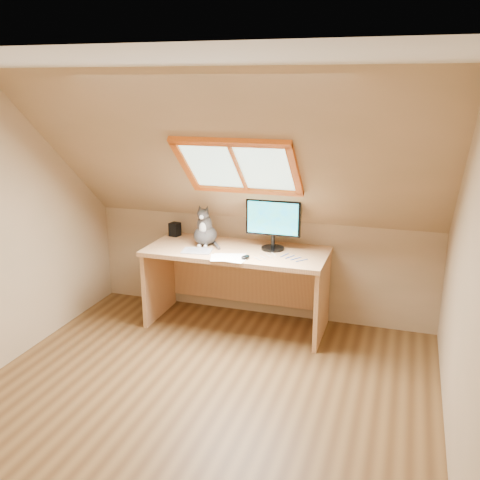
% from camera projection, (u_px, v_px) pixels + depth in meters
% --- Properties ---
extents(ground, '(3.50, 3.50, 0.00)m').
position_uv_depth(ground, '(196.00, 404.00, 3.98)').
color(ground, brown).
rests_on(ground, ground).
extents(room_shell, '(3.52, 3.52, 2.41)m').
position_uv_depth(room_shell, '(185.00, 220.00, 3.49)').
color(room_shell, tan).
rests_on(room_shell, ground).
extents(desk, '(1.72, 0.75, 0.78)m').
position_uv_depth(desk, '(239.00, 270.00, 5.19)').
color(desk, tan).
rests_on(desk, ground).
extents(monitor, '(0.52, 0.22, 0.48)m').
position_uv_depth(monitor, '(273.00, 221.00, 4.97)').
color(monitor, black).
rests_on(monitor, desk).
extents(cat, '(0.24, 0.28, 0.41)m').
position_uv_depth(cat, '(205.00, 231.00, 5.16)').
color(cat, '#494441').
rests_on(cat, desk).
extents(desk_speaker, '(0.11, 0.11, 0.14)m').
position_uv_depth(desk_speaker, '(175.00, 229.00, 5.48)').
color(desk_speaker, black).
rests_on(desk_speaker, desk).
extents(graphics_tablet, '(0.30, 0.23, 0.01)m').
position_uv_depth(graphics_tablet, '(197.00, 251.00, 4.99)').
color(graphics_tablet, '#B2B2B7').
rests_on(graphics_tablet, desk).
extents(mouse, '(0.09, 0.12, 0.03)m').
position_uv_depth(mouse, '(245.00, 257.00, 4.77)').
color(mouse, black).
rests_on(mouse, desk).
extents(papers, '(0.35, 0.30, 0.01)m').
position_uv_depth(papers, '(227.00, 257.00, 4.82)').
color(papers, white).
rests_on(papers, desk).
extents(cables, '(0.51, 0.26, 0.01)m').
position_uv_depth(cables, '(282.00, 257.00, 4.81)').
color(cables, silver).
rests_on(cables, desk).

